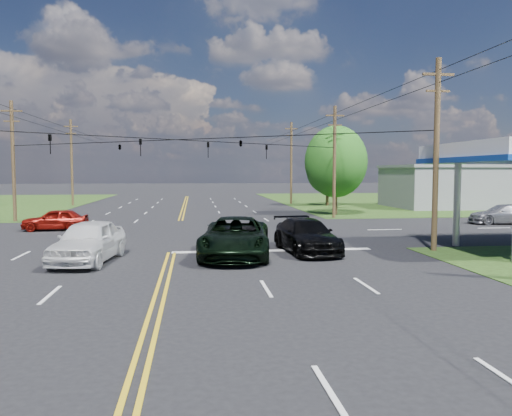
{
  "coord_description": "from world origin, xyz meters",
  "views": [
    {
      "loc": [
        1.11,
        -20.43,
        3.96
      ],
      "look_at": [
        4.4,
        6.0,
        2.02
      ],
      "focal_mm": 35.0,
      "sensor_mm": 36.0,
      "label": 1
    }
  ],
  "objects": [
    {
      "name": "suv_black",
      "position": [
        6.6,
        3.49,
        0.81
      ],
      "size": [
        2.79,
        5.8,
        1.63
      ],
      "primitive_type": "imported",
      "rotation": [
        0.0,
        0.0,
        0.09
      ],
      "color": "black",
      "rests_on": "ground"
    },
    {
      "name": "tree_far_r",
      "position": [
        34.0,
        42.0,
        4.54
      ],
      "size": [
        5.32,
        5.32,
        7.63
      ],
      "color": "#3E311A",
      "rests_on": "ground"
    },
    {
      "name": "pickup_dkgreen",
      "position": [
        3.0,
        2.44,
        0.92
      ],
      "size": [
        3.93,
        7.0,
        1.85
      ],
      "primitive_type": "imported",
      "rotation": [
        0.0,
        0.0,
        -0.13
      ],
      "color": "black",
      "rests_on": "ground"
    },
    {
      "name": "pole_ne",
      "position": [
        13.0,
        21.0,
        4.92
      ],
      "size": [
        1.6,
        0.28,
        9.5
      ],
      "color": "#3E311A",
      "rests_on": "ground"
    },
    {
      "name": "pole_se",
      "position": [
        13.0,
        3.0,
        4.92
      ],
      "size": [
        1.6,
        0.28,
        9.5
      ],
      "color": "#3E311A",
      "rests_on": "ground"
    },
    {
      "name": "pole_left_far",
      "position": [
        -13.0,
        40.0,
        5.17
      ],
      "size": [
        1.6,
        0.28,
        10.0
      ],
      "color": "#3E311A",
      "rests_on": "ground"
    },
    {
      "name": "pickup_white",
      "position": [
        -3.5,
        1.96,
        0.93
      ],
      "size": [
        2.88,
        5.68,
        1.86
      ],
      "primitive_type": "imported",
      "rotation": [
        0.0,
        0.0,
        -0.13
      ],
      "color": "silver",
      "rests_on": "ground"
    },
    {
      "name": "sedan_red",
      "position": [
        -8.2,
        14.47,
        0.73
      ],
      "size": [
        4.34,
        1.86,
        1.46
      ],
      "primitive_type": "imported",
      "rotation": [
        0.0,
        0.0,
        -1.54
      ],
      "color": "maroon",
      "rests_on": "ground"
    },
    {
      "name": "tree_right_b",
      "position": [
        16.5,
        36.0,
        4.22
      ],
      "size": [
        4.94,
        4.94,
        7.09
      ],
      "color": "#3E311A",
      "rests_on": "ground"
    },
    {
      "name": "tree_right_a",
      "position": [
        14.0,
        24.0,
        4.87
      ],
      "size": [
        5.7,
        5.7,
        8.18
      ],
      "color": "#3E311A",
      "rests_on": "ground"
    },
    {
      "name": "ground",
      "position": [
        0.0,
        12.0,
        0.0
      ],
      "size": [
        280.0,
        280.0,
        0.0
      ],
      "primitive_type": "plane",
      "color": "black",
      "rests_on": "ground"
    },
    {
      "name": "polesign_ne",
      "position": [
        15.18,
        27.66,
        6.34
      ],
      "size": [
        2.24,
        0.67,
        8.13
      ],
      "color": "#A5A5AA",
      "rests_on": "ground"
    },
    {
      "name": "pole_nw",
      "position": [
        -13.0,
        21.0,
        4.92
      ],
      "size": [
        1.6,
        0.28,
        9.5
      ],
      "color": "#3E311A",
      "rests_on": "ground"
    },
    {
      "name": "power_lines",
      "position": [
        0.0,
        10.0,
        8.6
      ],
      "size": [
        26.04,
        100.0,
        0.64
      ],
      "color": "black",
      "rests_on": "ground"
    },
    {
      "name": "grass_ne",
      "position": [
        35.0,
        44.0,
        0.0
      ],
      "size": [
        46.0,
        48.0,
        0.03
      ],
      "primitive_type": "cube",
      "color": "#253912",
      "rests_on": "ground"
    },
    {
      "name": "retail_ne",
      "position": [
        30.0,
        32.0,
        2.2
      ],
      "size": [
        14.0,
        10.0,
        4.4
      ],
      "primitive_type": "cube",
      "color": "gray",
      "rests_on": "ground"
    },
    {
      "name": "pole_right_far",
      "position": [
        13.0,
        40.0,
        5.17
      ],
      "size": [
        1.6,
        0.28,
        10.0
      ],
      "color": "#3E311A",
      "rests_on": "ground"
    },
    {
      "name": "sedan_far",
      "position": [
        24.39,
        14.64,
        0.74
      ],
      "size": [
        5.29,
        2.51,
        1.49
      ],
      "primitive_type": "imported",
      "rotation": [
        0.0,
        0.0,
        -1.65
      ],
      "color": "#9C9BA0",
      "rests_on": "ground"
    },
    {
      "name": "span_wire_signals",
      "position": [
        0.0,
        12.0,
        6.0
      ],
      "size": [
        26.0,
        18.0,
        1.13
      ],
      "color": "black",
      "rests_on": "ground"
    },
    {
      "name": "stop_bar",
      "position": [
        5.0,
        4.0,
        0.0
      ],
      "size": [
        10.0,
        0.5,
        0.02
      ],
      "primitive_type": "cube",
      "color": "silver",
      "rests_on": "ground"
    }
  ]
}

